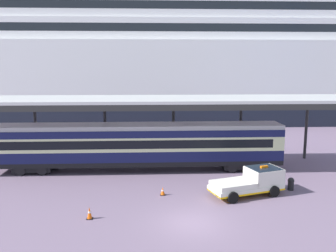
{
  "coord_description": "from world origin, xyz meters",
  "views": [
    {
      "loc": [
        -2.33,
        -19.76,
        9.23
      ],
      "look_at": [
        -1.05,
        7.66,
        4.5
      ],
      "focal_mm": 38.37,
      "sensor_mm": 36.0,
      "label": 1
    }
  ],
  "objects": [
    {
      "name": "quay_bollard",
      "position": [
        7.98,
        5.28,
        0.52
      ],
      "size": [
        0.48,
        0.48,
        0.96
      ],
      "color": "black",
      "rests_on": "ground"
    },
    {
      "name": "train_carriage",
      "position": [
        -3.49,
        10.93,
        2.31
      ],
      "size": [
        24.94,
        2.81,
        4.11
      ],
      "color": "black",
      "rests_on": "ground"
    },
    {
      "name": "ground_plane",
      "position": [
        0.0,
        0.0,
        0.0
      ],
      "size": [
        400.0,
        400.0,
        0.0
      ],
      "primitive_type": "plane",
      "color": "slate"
    },
    {
      "name": "cruise_ship",
      "position": [
        5.28,
        44.34,
        14.19
      ],
      "size": [
        149.11,
        25.05,
        40.67
      ],
      "color": "black",
      "rests_on": "ground"
    },
    {
      "name": "traffic_cone_near",
      "position": [
        -6.12,
        0.87,
        0.37
      ],
      "size": [
        0.36,
        0.36,
        0.75
      ],
      "color": "black",
      "rests_on": "ground"
    },
    {
      "name": "service_truck",
      "position": [
        4.87,
        4.55,
        0.99
      ],
      "size": [
        5.57,
        3.52,
        2.02
      ],
      "color": "silver",
      "rests_on": "ground"
    },
    {
      "name": "traffic_cone_mid",
      "position": [
        -1.57,
        4.67,
        0.29
      ],
      "size": [
        0.36,
        0.36,
        0.59
      ],
      "color": "black",
      "rests_on": "ground"
    },
    {
      "name": "platform_canopy",
      "position": [
        -3.49,
        11.38,
        6.07
      ],
      "size": [
        39.24,
        6.37,
        6.34
      ],
      "color": "#B9B9B9",
      "rests_on": "ground"
    }
  ]
}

